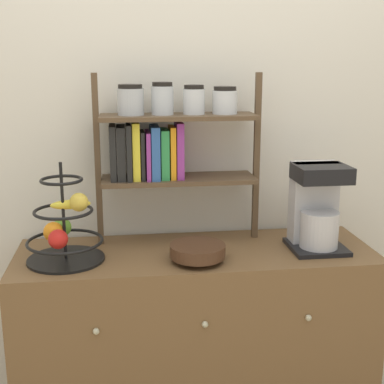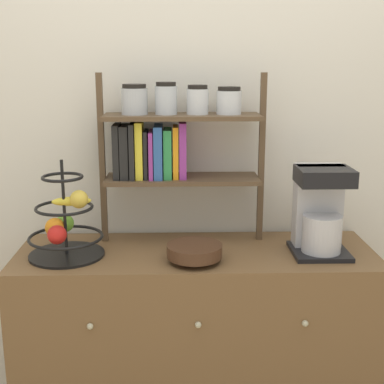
{
  "view_description": "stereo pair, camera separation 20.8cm",
  "coord_description": "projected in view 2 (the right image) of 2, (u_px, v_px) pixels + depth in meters",
  "views": [
    {
      "loc": [
        -0.28,
        -1.77,
        1.64
      ],
      "look_at": [
        -0.02,
        0.24,
        1.14
      ],
      "focal_mm": 50.0,
      "sensor_mm": 36.0,
      "label": 1
    },
    {
      "loc": [
        -0.07,
        -1.78,
        1.64
      ],
      "look_at": [
        -0.02,
        0.24,
        1.14
      ],
      "focal_mm": 50.0,
      "sensor_mm": 36.0,
      "label": 2
    }
  ],
  "objects": [
    {
      "name": "wall_back",
      "position": [
        194.0,
        140.0,
        2.32
      ],
      "size": [
        7.0,
        0.05,
        2.6
      ],
      "primitive_type": "cube",
      "color": "silver",
      "rests_on": "ground_plane"
    },
    {
      "name": "sideboard",
      "position": [
        196.0,
        351.0,
        2.25
      ],
      "size": [
        1.43,
        0.49,
        0.89
      ],
      "color": "brown",
      "rests_on": "ground_plane"
    },
    {
      "name": "coffee_maker",
      "position": [
        320.0,
        211.0,
        2.09
      ],
      "size": [
        0.22,
        0.22,
        0.35
      ],
      "color": "black",
      "rests_on": "sideboard"
    },
    {
      "name": "fruit_stand",
      "position": [
        65.0,
        226.0,
        2.06
      ],
      "size": [
        0.29,
        0.29,
        0.38
      ],
      "color": "black",
      "rests_on": "sideboard"
    },
    {
      "name": "wooden_bowl",
      "position": [
        194.0,
        252.0,
        2.02
      ],
      "size": [
        0.21,
        0.21,
        0.07
      ],
      "color": "#422819",
      "rests_on": "sideboard"
    },
    {
      "name": "shelf_hutch",
      "position": [
        167.0,
        139.0,
        2.17
      ],
      "size": [
        0.68,
        0.2,
        0.7
      ],
      "color": "brown",
      "rests_on": "sideboard"
    }
  ]
}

